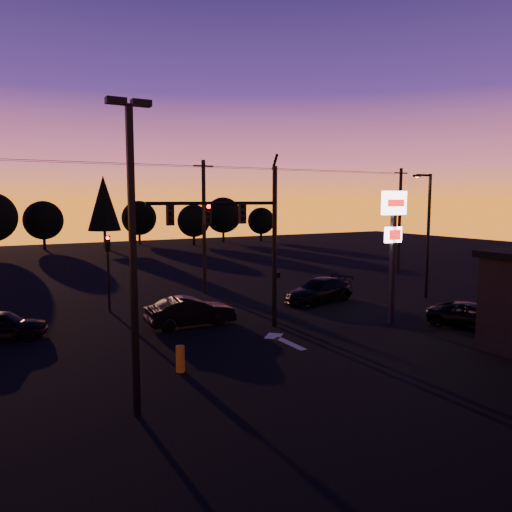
{
  "coord_description": "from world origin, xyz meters",
  "views": [
    {
      "loc": [
        -11.32,
        -17.1,
        6.36
      ],
      "look_at": [
        1.0,
        5.0,
        3.5
      ],
      "focal_mm": 35.0,
      "sensor_mm": 36.0,
      "label": 1
    }
  ],
  "objects_px": {
    "bollard": "(180,359)",
    "suv_parked": "(475,316)",
    "car_mid": "(191,312)",
    "car_right": "(320,290)",
    "pylon_sign": "(393,229)",
    "car_left": "(1,325)",
    "parking_lot_light": "(132,238)",
    "traffic_signal_mast": "(246,230)",
    "streetlight": "(427,230)",
    "secondary_signal": "(108,262)"
  },
  "relations": [
    {
      "from": "streetlight",
      "to": "car_right",
      "type": "distance_m",
      "value": 8.08
    },
    {
      "from": "parking_lot_light",
      "to": "car_mid",
      "type": "distance_m",
      "value": 11.47
    },
    {
      "from": "bollard",
      "to": "car_mid",
      "type": "relative_size",
      "value": 0.22
    },
    {
      "from": "suv_parked",
      "to": "traffic_signal_mast",
      "type": "bearing_deg",
      "value": 130.72
    },
    {
      "from": "streetlight",
      "to": "suv_parked",
      "type": "relative_size",
      "value": 1.78
    },
    {
      "from": "bollard",
      "to": "secondary_signal",
      "type": "bearing_deg",
      "value": 89.76
    },
    {
      "from": "secondary_signal",
      "to": "pylon_sign",
      "type": "distance_m",
      "value": 15.75
    },
    {
      "from": "pylon_sign",
      "to": "car_left",
      "type": "height_order",
      "value": "pylon_sign"
    },
    {
      "from": "suv_parked",
      "to": "car_left",
      "type": "bearing_deg",
      "value": 134.32
    },
    {
      "from": "traffic_signal_mast",
      "to": "suv_parked",
      "type": "height_order",
      "value": "traffic_signal_mast"
    },
    {
      "from": "traffic_signal_mast",
      "to": "streetlight",
      "type": "bearing_deg",
      "value": 6.14
    },
    {
      "from": "traffic_signal_mast",
      "to": "parking_lot_light",
      "type": "distance_m",
      "value": 10.19
    },
    {
      "from": "pylon_sign",
      "to": "car_right",
      "type": "xyz_separation_m",
      "value": [
        0.08,
        6.25,
        -4.18
      ]
    },
    {
      "from": "streetlight",
      "to": "bollard",
      "type": "bearing_deg",
      "value": -163.59
    },
    {
      "from": "pylon_sign",
      "to": "car_mid",
      "type": "bearing_deg",
      "value": 153.4
    },
    {
      "from": "bollard",
      "to": "car_mid",
      "type": "height_order",
      "value": "car_mid"
    },
    {
      "from": "car_mid",
      "to": "car_right",
      "type": "distance_m",
      "value": 9.4
    },
    {
      "from": "car_mid",
      "to": "car_right",
      "type": "relative_size",
      "value": 0.88
    },
    {
      "from": "secondary_signal",
      "to": "streetlight",
      "type": "relative_size",
      "value": 0.54
    },
    {
      "from": "pylon_sign",
      "to": "suv_parked",
      "type": "height_order",
      "value": "pylon_sign"
    },
    {
      "from": "traffic_signal_mast",
      "to": "car_right",
      "type": "distance_m",
      "value": 9.13
    },
    {
      "from": "parking_lot_light",
      "to": "car_right",
      "type": "relative_size",
      "value": 1.8
    },
    {
      "from": "secondary_signal",
      "to": "car_mid",
      "type": "xyz_separation_m",
      "value": [
        2.83,
        -5.39,
        -2.13
      ]
    },
    {
      "from": "secondary_signal",
      "to": "car_left",
      "type": "bearing_deg",
      "value": -148.18
    },
    {
      "from": "pylon_sign",
      "to": "suv_parked",
      "type": "bearing_deg",
      "value": -43.51
    },
    {
      "from": "traffic_signal_mast",
      "to": "parking_lot_light",
      "type": "height_order",
      "value": "parking_lot_light"
    },
    {
      "from": "car_left",
      "to": "pylon_sign",
      "type": "bearing_deg",
      "value": -92.07
    },
    {
      "from": "car_right",
      "to": "pylon_sign",
      "type": "bearing_deg",
      "value": -15.52
    },
    {
      "from": "pylon_sign",
      "to": "bollard",
      "type": "bearing_deg",
      "value": -172.53
    },
    {
      "from": "suv_parked",
      "to": "car_mid",
      "type": "bearing_deg",
      "value": 127.11
    },
    {
      "from": "parking_lot_light",
      "to": "streetlight",
      "type": "height_order",
      "value": "parking_lot_light"
    },
    {
      "from": "suv_parked",
      "to": "secondary_signal",
      "type": "bearing_deg",
      "value": 117.94
    },
    {
      "from": "pylon_sign",
      "to": "car_right",
      "type": "height_order",
      "value": "pylon_sign"
    },
    {
      "from": "secondary_signal",
      "to": "car_mid",
      "type": "height_order",
      "value": "secondary_signal"
    },
    {
      "from": "streetlight",
      "to": "pylon_sign",
      "type": "bearing_deg",
      "value": -149.92
    },
    {
      "from": "car_right",
      "to": "suv_parked",
      "type": "distance_m",
      "value": 9.47
    },
    {
      "from": "streetlight",
      "to": "car_right",
      "type": "height_order",
      "value": "streetlight"
    },
    {
      "from": "secondary_signal",
      "to": "traffic_signal_mast",
      "type": "bearing_deg",
      "value": -56.81
    },
    {
      "from": "parking_lot_light",
      "to": "suv_parked",
      "type": "relative_size",
      "value": 2.03
    },
    {
      "from": "traffic_signal_mast",
      "to": "pylon_sign",
      "type": "distance_m",
      "value": 7.52
    },
    {
      "from": "traffic_signal_mast",
      "to": "car_mid",
      "type": "distance_m",
      "value": 5.13
    },
    {
      "from": "bollard",
      "to": "suv_parked",
      "type": "distance_m",
      "value": 15.03
    },
    {
      "from": "car_left",
      "to": "car_mid",
      "type": "bearing_deg",
      "value": -84.38
    },
    {
      "from": "secondary_signal",
      "to": "car_left",
      "type": "relative_size",
      "value": 1.09
    },
    {
      "from": "car_mid",
      "to": "pylon_sign",
      "type": "bearing_deg",
      "value": -114.29
    },
    {
      "from": "parking_lot_light",
      "to": "car_mid",
      "type": "relative_size",
      "value": 2.05
    },
    {
      "from": "pylon_sign",
      "to": "car_right",
      "type": "distance_m",
      "value": 7.52
    },
    {
      "from": "car_left",
      "to": "car_right",
      "type": "bearing_deg",
      "value": -72.69
    },
    {
      "from": "streetlight",
      "to": "car_right",
      "type": "bearing_deg",
      "value": 161.79
    },
    {
      "from": "car_mid",
      "to": "car_right",
      "type": "xyz_separation_m",
      "value": [
        9.25,
        1.65,
        0.0
      ]
    }
  ]
}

